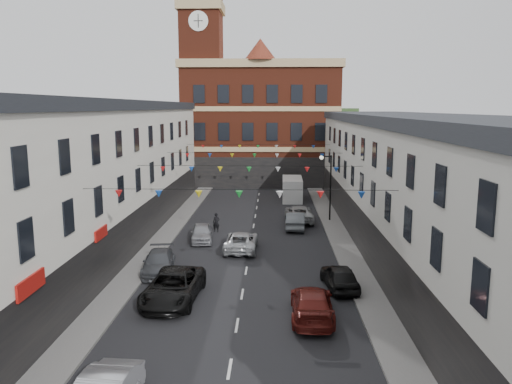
# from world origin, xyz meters

# --- Properties ---
(ground) EXTENTS (160.00, 160.00, 0.00)m
(ground) POSITION_xyz_m (0.00, 0.00, 0.00)
(ground) COLOR black
(ground) RESTS_ON ground
(pavement_left) EXTENTS (1.80, 64.00, 0.15)m
(pavement_left) POSITION_xyz_m (-6.90, 2.00, 0.07)
(pavement_left) COLOR #605E5B
(pavement_left) RESTS_ON ground
(pavement_right) EXTENTS (1.80, 64.00, 0.15)m
(pavement_right) POSITION_xyz_m (6.90, 2.00, 0.07)
(pavement_right) COLOR #605E5B
(pavement_right) RESTS_ON ground
(terrace_left) EXTENTS (8.40, 56.00, 10.70)m
(terrace_left) POSITION_xyz_m (-11.78, 1.00, 5.35)
(terrace_left) COLOR silver
(terrace_left) RESTS_ON ground
(terrace_right) EXTENTS (8.40, 56.00, 9.70)m
(terrace_right) POSITION_xyz_m (11.78, 1.00, 4.85)
(terrace_right) COLOR #B3B1A8
(terrace_right) RESTS_ON ground
(civic_building) EXTENTS (20.60, 13.30, 18.50)m
(civic_building) POSITION_xyz_m (0.00, 37.95, 8.14)
(civic_building) COLOR maroon
(civic_building) RESTS_ON ground
(clock_tower) EXTENTS (5.60, 5.60, 30.00)m
(clock_tower) POSITION_xyz_m (-7.50, 35.00, 14.93)
(clock_tower) COLOR maroon
(clock_tower) RESTS_ON ground
(distant_hill) EXTENTS (40.00, 14.00, 10.00)m
(distant_hill) POSITION_xyz_m (-4.00, 62.00, 5.00)
(distant_hill) COLOR #365226
(distant_hill) RESTS_ON ground
(street_lamp) EXTENTS (1.10, 0.36, 6.00)m
(street_lamp) POSITION_xyz_m (6.55, 14.00, 3.90)
(street_lamp) COLOR black
(street_lamp) RESTS_ON ground
(car_left_c) EXTENTS (2.96, 5.84, 1.58)m
(car_left_c) POSITION_xyz_m (-3.60, -5.11, 0.79)
(car_left_c) COLOR black
(car_left_c) RESTS_ON ground
(car_left_d) EXTENTS (2.33, 4.67, 1.30)m
(car_left_d) POSITION_xyz_m (-5.44, -0.50, 0.65)
(car_left_d) COLOR #45484E
(car_left_d) RESTS_ON ground
(car_left_e) EXTENTS (2.08, 4.14, 1.35)m
(car_left_e) POSITION_xyz_m (-3.81, 6.91, 0.68)
(car_left_e) COLOR gray
(car_left_e) RESTS_ON ground
(car_right_c) EXTENTS (2.17, 5.09, 1.46)m
(car_right_c) POSITION_xyz_m (3.60, -7.02, 0.73)
(car_right_c) COLOR #5B1712
(car_right_c) RESTS_ON ground
(car_right_d) EXTENTS (2.07, 4.28, 1.41)m
(car_right_d) POSITION_xyz_m (5.49, -2.92, 0.71)
(car_right_d) COLOR black
(car_right_d) RESTS_ON ground
(car_right_e) EXTENTS (1.83, 4.52, 1.46)m
(car_right_e) POSITION_xyz_m (3.60, 11.22, 0.73)
(car_right_e) COLOR #555A5D
(car_right_e) RESTS_ON ground
(car_right_f) EXTENTS (2.49, 5.29, 1.46)m
(car_right_f) POSITION_xyz_m (4.03, 13.93, 0.73)
(car_right_f) COLOR #A2A4A6
(car_right_f) RESTS_ON ground
(moving_car) EXTENTS (2.36, 4.95, 1.36)m
(moving_car) POSITION_xyz_m (-0.60, 4.55, 0.68)
(moving_car) COLOR #A3A6AA
(moving_car) RESTS_ON ground
(white_van) EXTENTS (2.24, 5.60, 2.46)m
(white_van) POSITION_xyz_m (3.80, 24.54, 1.23)
(white_van) COLOR beige
(white_van) RESTS_ON ground
(pedestrian) EXTENTS (0.64, 0.48, 1.60)m
(pedestrian) POSITION_xyz_m (-3.00, 9.79, 0.80)
(pedestrian) COLOR black
(pedestrian) RESTS_ON ground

